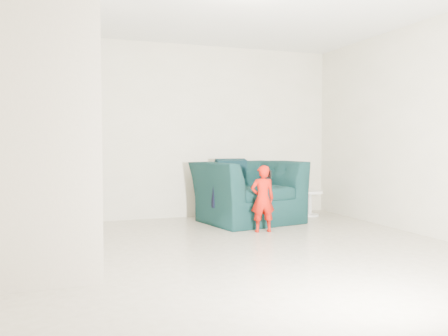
{
  "coord_description": "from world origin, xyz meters",
  "views": [
    {
      "loc": [
        -1.85,
        -4.45,
        1.16
      ],
      "look_at": [
        0.15,
        1.2,
        0.85
      ],
      "focal_mm": 38.0,
      "sensor_mm": 36.0,
      "label": 1
    }
  ],
  "objects_px": {
    "armchair": "(248,192)",
    "staircase": "(41,165)",
    "toddler": "(263,199)",
    "side_table": "(310,199)"
  },
  "relations": [
    {
      "from": "armchair",
      "to": "staircase",
      "type": "height_order",
      "value": "staircase"
    },
    {
      "from": "armchair",
      "to": "toddler",
      "type": "relative_size",
      "value": 1.57
    },
    {
      "from": "side_table",
      "to": "armchair",
      "type": "bearing_deg",
      "value": -170.25
    },
    {
      "from": "toddler",
      "to": "staircase",
      "type": "bearing_deg",
      "value": 20.42
    },
    {
      "from": "armchair",
      "to": "side_table",
      "type": "bearing_deg",
      "value": -1.88
    },
    {
      "from": "armchair",
      "to": "side_table",
      "type": "xyz_separation_m",
      "value": [
        1.15,
        0.2,
        -0.18
      ]
    },
    {
      "from": "toddler",
      "to": "staircase",
      "type": "xyz_separation_m",
      "value": [
        -2.68,
        -0.64,
        0.51
      ]
    },
    {
      "from": "side_table",
      "to": "staircase",
      "type": "relative_size",
      "value": 0.11
    },
    {
      "from": "staircase",
      "to": "side_table",
      "type": "bearing_deg",
      "value": 22.58
    },
    {
      "from": "toddler",
      "to": "armchair",
      "type": "bearing_deg",
      "value": -91.84
    }
  ]
}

